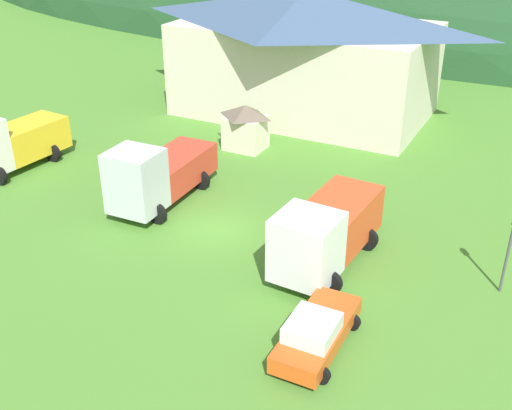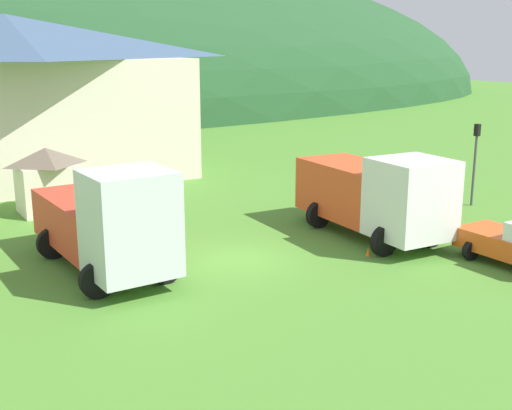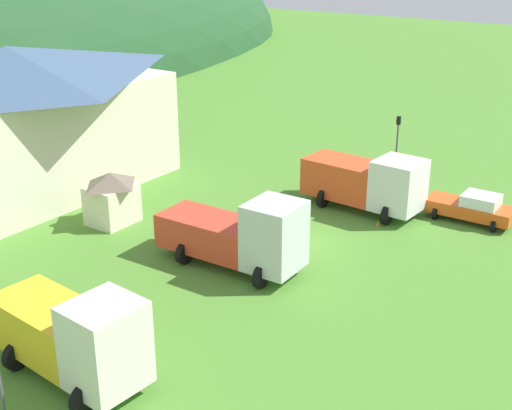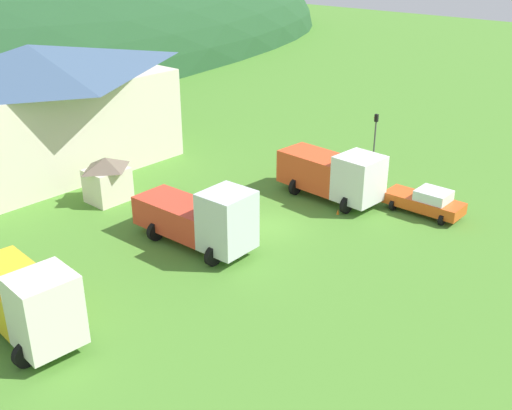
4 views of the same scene
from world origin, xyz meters
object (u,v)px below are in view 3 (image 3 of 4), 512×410
heavy_rig_striped (74,335)px  traffic_light_east (397,138)px  heavy_rig_white (368,181)px  play_shed_cream (112,197)px  tow_truck_silver (241,234)px  traffic_cone_near_pickup (378,226)px  service_pickup_orange (472,207)px  depot_building (15,119)px

heavy_rig_striped → traffic_light_east: 28.15m
heavy_rig_white → play_shed_cream: bearing=-134.4°
tow_truck_silver → traffic_cone_near_pickup: 9.20m
tow_truck_silver → heavy_rig_white: (10.20, -1.56, 0.02)m
service_pickup_orange → depot_building: bearing=-156.2°
depot_building → tow_truck_silver: size_ratio=2.58×
heavy_rig_striped → tow_truck_silver: (10.51, 0.38, -0.04)m
traffic_cone_near_pickup → traffic_light_east: bearing=19.0°
traffic_cone_near_pickup → heavy_rig_white: bearing=42.5°
heavy_rig_striped → traffic_light_east: traffic_light_east is taller
heavy_rig_white → traffic_cone_near_pickup: bearing=-44.3°
play_shed_cream → service_pickup_orange: play_shed_cream is taller
heavy_rig_striped → tow_truck_silver: size_ratio=0.91×
tow_truck_silver → service_pickup_orange: size_ratio=1.55×
depot_building → tow_truck_silver: depot_building is taller
heavy_rig_striped → traffic_light_east: size_ratio=1.78×
play_shed_cream → traffic_cone_near_pickup: 14.79m
depot_building → play_shed_cream: depot_building is taller
play_shed_cream → heavy_rig_white: 14.52m
heavy_rig_striped → tow_truck_silver: tow_truck_silver is taller
play_shed_cream → heavy_rig_white: (9.79, -10.72, 0.27)m
depot_building → tow_truck_silver: bearing=-92.9°
play_shed_cream → tow_truck_silver: tow_truck_silver is taller
heavy_rig_striped → service_pickup_orange: size_ratio=1.41×
depot_building → tow_truck_silver: (-0.88, -17.58, -2.84)m
tow_truck_silver → heavy_rig_white: 10.32m
heavy_rig_white → service_pickup_orange: 5.93m
heavy_rig_white → traffic_light_east: bearing=105.1°
service_pickup_orange → heavy_rig_striped: bearing=-107.2°
tow_truck_silver → heavy_rig_white: bearing=79.5°
tow_truck_silver → traffic_light_east: (17.63, -0.00, 0.60)m
play_shed_cream → traffic_light_east: bearing=-28.0°
play_shed_cream → heavy_rig_striped: 14.51m
heavy_rig_white → heavy_rig_striped: bearing=-90.0°
tow_truck_silver → service_pickup_orange: 14.05m
play_shed_cream → service_pickup_orange: bearing=-54.4°
heavy_rig_striped → service_pickup_orange: bearing=77.8°
traffic_light_east → traffic_cone_near_pickup: 9.98m
heavy_rig_white → traffic_light_east: size_ratio=1.87×
tow_truck_silver → traffic_light_east: size_ratio=1.94×
tow_truck_silver → traffic_light_east: bearing=88.2°
service_pickup_orange → tow_truck_silver: bearing=-121.1°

